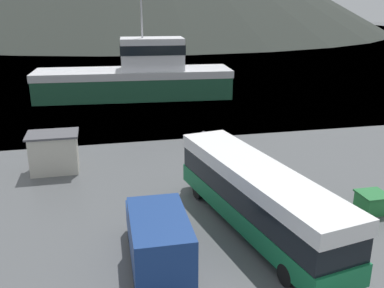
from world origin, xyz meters
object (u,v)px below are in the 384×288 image
Objects in this scene: fishing_boat at (138,76)px; small_boat at (204,81)px; dock_kiosk at (54,152)px; delivery_van at (158,237)px; tour_bus at (256,195)px; storage_bin at (372,202)px.

fishing_boat is 3.60× the size of small_boat.
fishing_boat is 6.96× the size of dock_kiosk.
tour_bus is at bearing 22.66° from delivery_van.
tour_bus is at bearing -44.77° from dock_kiosk.
storage_bin is at bearing 12.67° from delivery_van.
small_boat is (0.28, 36.89, -0.13)m from storage_bin.
fishing_boat is at bearing 106.48° from storage_bin.
tour_bus is 37.97m from small_boat.
small_boat is at bearing 74.33° from delivery_van.
tour_bus is 2.07× the size of delivery_van.
dock_kiosk is at bearing 164.87° from fishing_boat.
fishing_boat is at bearing 14.79° from small_boat.
tour_bus is 8.42× the size of storage_bin.
fishing_boat reaches higher than delivery_van.
delivery_van is at bearing -168.97° from tour_bus.
delivery_van is 1.86× the size of dock_kiosk.
tour_bus is 6.67m from storage_bin.
delivery_van is at bearing 52.71° from small_boat.
delivery_van is 11.68m from storage_bin.
dock_kiosk is (-16.32, 9.28, 0.76)m from storage_bin.
storage_bin is at bearing -159.36° from fishing_boat.
delivery_van is 0.27× the size of fishing_boat.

